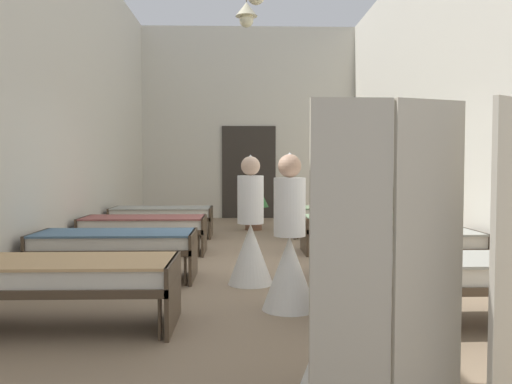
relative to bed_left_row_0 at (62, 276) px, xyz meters
name	(u,v)px	position (x,y,z in m)	size (l,w,h in m)	color
ground_plane	(256,268)	(1.71, 2.85, -0.49)	(6.13, 13.83, 0.10)	#8C755B
room_shell	(254,95)	(1.71, 4.10, 2.06)	(5.93, 13.43, 4.97)	beige
bed_left_row_0	(62,276)	(0.00, 0.00, 0.00)	(1.90, 0.84, 0.57)	#473828
bed_right_row_0	(466,273)	(3.43, 0.00, 0.00)	(1.90, 0.84, 0.57)	#473828
bed_left_row_1	(115,243)	(0.00, 1.90, 0.00)	(1.90, 0.84, 0.57)	#473828
bed_right_row_1	(399,242)	(3.43, 1.90, 0.00)	(1.90, 0.84, 0.57)	#473828
bed_left_row_2	(144,225)	(0.00, 3.80, 0.00)	(1.90, 0.84, 0.57)	#473828
bed_right_row_2	(363,225)	(3.43, 3.80, 0.00)	(1.90, 0.84, 0.57)	#473828
bed_left_row_3	(162,214)	(0.00, 5.70, 0.00)	(1.90, 0.84, 0.57)	#473828
bed_right_row_3	(341,214)	(3.43, 5.70, 0.00)	(1.90, 0.84, 0.57)	#473828
nurse_near_aisle	(289,254)	(1.96, 0.51, 0.09)	(0.52, 0.52, 1.49)	white
nurse_mid_aisle	(343,302)	(2.12, -1.28, 0.09)	(0.52, 0.52, 1.49)	white
nurse_far_aisle	(251,238)	(1.61, 1.60, 0.09)	(0.52, 0.52, 1.49)	white
patient_seated_primary	(370,206)	(3.08, 1.95, 0.43)	(0.44, 0.44, 0.80)	slate
potted_plant	(254,195)	(1.77, 6.81, 0.31)	(0.64, 0.64, 1.16)	brown
privacy_screen	(431,265)	(2.48, -1.78, 0.41)	(1.23, 0.28, 1.70)	#BCB29E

